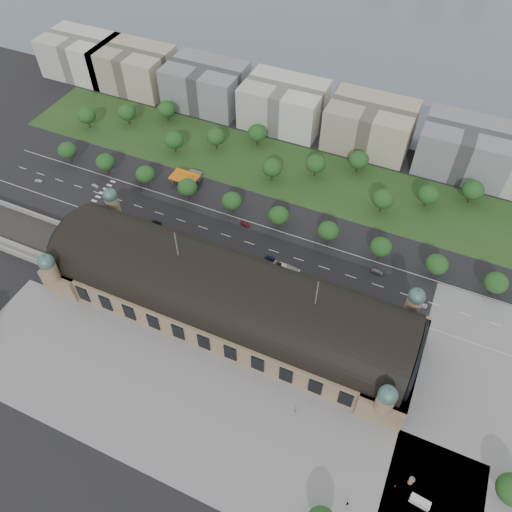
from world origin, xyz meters
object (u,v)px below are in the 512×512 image
at_px(parked_car_2, 139,228).
at_px(van_east, 419,501).
at_px(pedestrian_1, 395,486).
at_px(traffic_car_3, 245,225).
at_px(parked_car_4, 175,240).
at_px(parked_car_5, 177,247).
at_px(bus_east, 287,269).
at_px(bus_mid, 300,277).
at_px(parked_car_6, 192,254).
at_px(traffic_car_2, 156,222).
at_px(advertising_column, 411,481).
at_px(traffic_car_1, 95,186).
at_px(traffic_car_6, 422,305).
at_px(parked_car_0, 151,232).
at_px(pedestrian_4, 347,504).
at_px(petrol_station, 190,176).
at_px(traffic_car_0, 39,181).
at_px(parked_car_1, 133,231).
at_px(bus_west, 226,252).
at_px(traffic_car_5, 377,272).
at_px(parked_car_3, 145,237).
at_px(traffic_car_4, 270,258).
at_px(pedestrian_0, 295,412).

bearing_deg(parked_car_2, van_east, 43.57).
height_order(parked_car_2, pedestrian_1, pedestrian_1).
bearing_deg(traffic_car_3, parked_car_4, 136.59).
distance_m(parked_car_5, bus_east, 51.25).
bearing_deg(bus_mid, parked_car_6, 100.92).
xyz_separation_m(traffic_car_2, bus_east, (67.58, -2.49, 1.21)).
height_order(van_east, pedestrian_1, van_east).
bearing_deg(bus_east, advertising_column, -128.84).
height_order(traffic_car_1, van_east, van_east).
distance_m(traffic_car_6, bus_east, 57.23).
bearing_deg(parked_car_0, parked_car_6, 44.34).
height_order(parked_car_6, pedestrian_4, pedestrian_4).
distance_m(traffic_car_1, parked_car_6, 70.24).
bearing_deg(parked_car_6, parked_car_5, -123.35).
relative_size(petrol_station, traffic_car_2, 2.91).
distance_m(traffic_car_2, parked_car_5, 19.49).
height_order(petrol_station, bus_mid, petrol_station).
relative_size(traffic_car_0, bus_mid, 0.40).
height_order(traffic_car_1, parked_car_6, parked_car_6).
height_order(parked_car_0, parked_car_1, parked_car_0).
bearing_deg(parked_car_2, bus_mid, 69.94).
xyz_separation_m(bus_west, pedestrian_4, (80.24, -77.64, -0.59)).
bearing_deg(parked_car_0, traffic_car_6, 58.59).
distance_m(parked_car_2, parked_car_5, 22.74).
relative_size(traffic_car_1, pedestrian_4, 2.16).
distance_m(traffic_car_5, parked_car_4, 91.60).
distance_m(parked_car_3, parked_car_4, 13.91).
height_order(traffic_car_6, parked_car_3, parked_car_3).
height_order(traffic_car_0, parked_car_0, parked_car_0).
height_order(traffic_car_4, parked_car_5, traffic_car_4).
distance_m(parked_car_4, pedestrian_4, 129.58).
xyz_separation_m(parked_car_0, parked_car_2, (-6.88, 0.00, 0.05)).
height_order(traffic_car_2, pedestrian_4, pedestrian_4).
bearing_deg(traffic_car_6, traffic_car_0, -86.96).
bearing_deg(traffic_car_2, traffic_car_0, -87.27).
xyz_separation_m(traffic_car_1, pedestrian_1, (173.83, -80.52, 0.31)).
bearing_deg(bus_mid, parked_car_0, 95.24).
bearing_deg(parked_car_6, traffic_car_1, -135.18).
distance_m(parked_car_1, parked_car_5, 23.85).
relative_size(petrol_station, advertising_column, 3.98).
height_order(parked_car_6, bus_west, bus_west).
bearing_deg(traffic_car_3, bus_mid, -114.53).
relative_size(traffic_car_5, parked_car_5, 1.06).
height_order(bus_mid, pedestrian_4, bus_mid).
height_order(traffic_car_4, parked_car_0, traffic_car_4).
height_order(parked_car_0, pedestrian_1, pedestrian_1).
bearing_deg(bus_west, advertising_column, -123.31).
relative_size(traffic_car_3, bus_west, 0.44).
xyz_separation_m(advertising_column, pedestrian_0, (-41.89, 6.81, -0.95)).
bearing_deg(parked_car_4, parked_car_6, 31.97).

